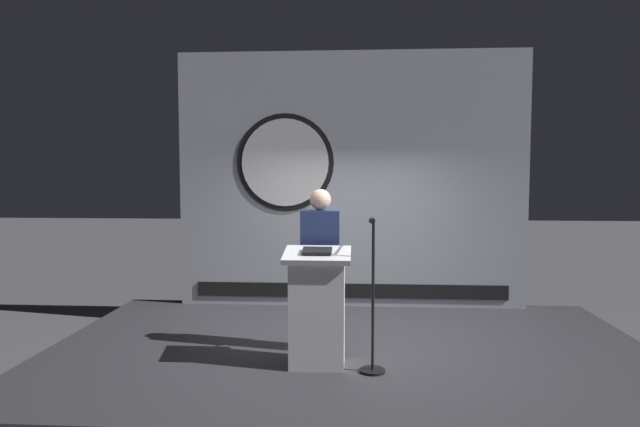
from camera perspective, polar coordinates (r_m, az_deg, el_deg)
name	(u,v)px	position (r m, az deg, el deg)	size (l,w,h in m)	color
ground_plane	(349,374)	(6.17, 3.02, -16.26)	(40.00, 40.00, 0.00)	#4C4C51
stage_platform	(349,360)	(6.12, 3.03, -14.94)	(6.40, 4.00, 0.30)	#333338
banner_display	(349,181)	(7.63, 3.03, 3.42)	(4.81, 0.12, 3.52)	#B2B7C1
podium	(317,308)	(5.35, -0.28, -9.76)	(0.64, 0.50, 1.15)	silver
speaker_person	(320,268)	(5.76, 0.04, -5.69)	(0.40, 0.26, 1.69)	black
microphone_stand	(373,317)	(5.26, 5.48, -10.65)	(0.24, 0.55, 1.44)	black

